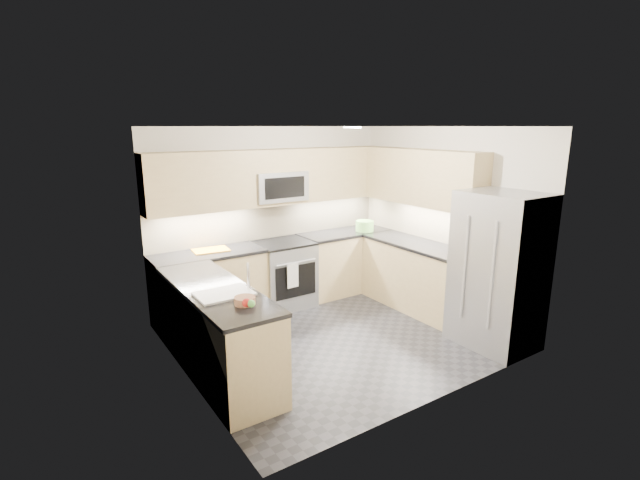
{
  "coord_description": "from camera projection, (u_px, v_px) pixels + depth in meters",
  "views": [
    {
      "loc": [
        -3.04,
        -4.22,
        2.5
      ],
      "look_at": [
        0.0,
        0.35,
        1.15
      ],
      "focal_mm": 26.0,
      "sensor_mm": 36.0,
      "label": 1
    }
  ],
  "objects": [
    {
      "name": "floor",
      "position": [
        336.0,
        337.0,
        5.65
      ],
      "size": [
        3.6,
        3.2,
        0.0
      ],
      "primitive_type": "cube",
      "color": "#232329",
      "rests_on": "ground"
    },
    {
      "name": "ceiling",
      "position": [
        338.0,
        126.0,
        5.05
      ],
      "size": [
        3.6,
        3.2,
        0.02
      ],
      "primitive_type": "cube",
      "color": "beige",
      "rests_on": "wall_back"
    },
    {
      "name": "wall_back",
      "position": [
        272.0,
        216.0,
        6.64
      ],
      "size": [
        3.6,
        0.02,
        2.5
      ],
      "primitive_type": "cube",
      "color": "beige",
      "rests_on": "floor"
    },
    {
      "name": "wall_front",
      "position": [
        443.0,
        273.0,
        4.06
      ],
      "size": [
        3.6,
        0.02,
        2.5
      ],
      "primitive_type": "cube",
      "color": "beige",
      "rests_on": "floor"
    },
    {
      "name": "wall_left",
      "position": [
        182.0,
        262.0,
        4.38
      ],
      "size": [
        0.02,
        3.2,
        2.5
      ],
      "primitive_type": "cube",
      "color": "beige",
      "rests_on": "floor"
    },
    {
      "name": "wall_right",
      "position": [
        444.0,
        221.0,
        6.32
      ],
      "size": [
        0.02,
        3.2,
        2.5
      ],
      "primitive_type": "cube",
      "color": "beige",
      "rests_on": "floor"
    },
    {
      "name": "base_cab_back_left",
      "position": [
        210.0,
        289.0,
        6.0
      ],
      "size": [
        1.42,
        0.6,
        0.9
      ],
      "primitive_type": "cube",
      "color": "tan",
      "rests_on": "floor"
    },
    {
      "name": "base_cab_back_right",
      "position": [
        345.0,
        262.0,
        7.18
      ],
      "size": [
        1.42,
        0.6,
        0.9
      ],
      "primitive_type": "cube",
      "color": "tan",
      "rests_on": "floor"
    },
    {
      "name": "base_cab_right",
      "position": [
        417.0,
        277.0,
        6.47
      ],
      "size": [
        0.6,
        1.7,
        0.9
      ],
      "primitive_type": "cube",
      "color": "tan",
      "rests_on": "floor"
    },
    {
      "name": "base_cab_peninsula",
      "position": [
        217.0,
        333.0,
        4.73
      ],
      "size": [
        0.6,
        2.0,
        0.9
      ],
      "primitive_type": "cube",
      "color": "tan",
      "rests_on": "floor"
    },
    {
      "name": "countertop_back_left",
      "position": [
        208.0,
        254.0,
        5.89
      ],
      "size": [
        1.42,
        0.63,
        0.04
      ],
      "primitive_type": "cube",
      "color": "black",
      "rests_on": "base_cab_back_left"
    },
    {
      "name": "countertop_back_right",
      "position": [
        345.0,
        233.0,
        7.06
      ],
      "size": [
        1.42,
        0.63,
        0.04
      ],
      "primitive_type": "cube",
      "color": "black",
      "rests_on": "base_cab_back_right"
    },
    {
      "name": "countertop_right",
      "position": [
        419.0,
        245.0,
        6.36
      ],
      "size": [
        0.63,
        1.7,
        0.04
      ],
      "primitive_type": "cube",
      "color": "black",
      "rests_on": "base_cab_right"
    },
    {
      "name": "countertop_peninsula",
      "position": [
        214.0,
        289.0,
        4.62
      ],
      "size": [
        0.63,
        2.0,
        0.04
      ],
      "primitive_type": "cube",
      "color": "black",
      "rests_on": "base_cab_peninsula"
    },
    {
      "name": "upper_cab_back",
      "position": [
        277.0,
        177.0,
        6.36
      ],
      "size": [
        3.6,
        0.35,
        0.75
      ],
      "primitive_type": "cube",
      "color": "tan",
      "rests_on": "wall_back"
    },
    {
      "name": "upper_cab_right",
      "position": [
        422.0,
        177.0,
        6.31
      ],
      "size": [
        0.35,
        1.95,
        0.75
      ],
      "primitive_type": "cube",
      "color": "tan",
      "rests_on": "wall_right"
    },
    {
      "name": "backsplash_back",
      "position": [
        272.0,
        220.0,
        6.65
      ],
      "size": [
        3.6,
        0.01,
        0.51
      ],
      "primitive_type": "cube",
      "color": "tan",
      "rests_on": "wall_back"
    },
    {
      "name": "backsplash_right",
      "position": [
        419.0,
        219.0,
        6.69
      ],
      "size": [
        0.01,
        2.3,
        0.51
      ],
      "primitive_type": "cube",
      "color": "tan",
      "rests_on": "wall_right"
    },
    {
      "name": "gas_range",
      "position": [
        284.0,
        274.0,
        6.57
      ],
      "size": [
        0.76,
        0.65,
        0.91
      ],
      "primitive_type": "cube",
      "color": "#909497",
      "rests_on": "floor"
    },
    {
      "name": "range_cooktop",
      "position": [
        283.0,
        243.0,
        6.46
      ],
      "size": [
        0.76,
        0.65,
        0.03
      ],
      "primitive_type": "cube",
      "color": "black",
      "rests_on": "gas_range"
    },
    {
      "name": "oven_door_glass",
      "position": [
        296.0,
        281.0,
        6.3
      ],
      "size": [
        0.62,
        0.02,
        0.45
      ],
      "primitive_type": "cube",
      "color": "black",
      "rests_on": "gas_range"
    },
    {
      "name": "oven_handle",
      "position": [
        296.0,
        262.0,
        6.22
      ],
      "size": [
        0.6,
        0.02,
        0.02
      ],
      "primitive_type": "cylinder",
      "rotation": [
        0.0,
        1.57,
        0.0
      ],
      "color": "#B2B5BA",
      "rests_on": "gas_range"
    },
    {
      "name": "microwave",
      "position": [
        278.0,
        186.0,
        6.37
      ],
      "size": [
        0.76,
        0.4,
        0.4
      ],
      "primitive_type": "cube",
      "color": "#94969B",
      "rests_on": "upper_cab_back"
    },
    {
      "name": "microwave_door",
      "position": [
        285.0,
        188.0,
        6.21
      ],
      "size": [
        0.6,
        0.01,
        0.28
      ],
      "primitive_type": "cube",
      "color": "black",
      "rests_on": "microwave"
    },
    {
      "name": "refrigerator",
      "position": [
        498.0,
        271.0,
        5.28
      ],
      "size": [
        0.7,
        0.9,
        1.8
      ],
      "primitive_type": "cube",
      "color": "gray",
      "rests_on": "floor"
    },
    {
      "name": "fridge_handle_left",
      "position": [
        492.0,
        276.0,
        4.93
      ],
      "size": [
        0.02,
        0.02,
        1.2
      ],
      "primitive_type": "cylinder",
      "color": "#B2B5BA",
      "rests_on": "refrigerator"
    },
    {
      "name": "fridge_handle_right",
      "position": [
        464.0,
        268.0,
        5.22
      ],
      "size": [
        0.02,
        0.02,
        1.2
      ],
      "primitive_type": "cylinder",
      "color": "#B2B5BA",
      "rests_on": "refrigerator"
    },
    {
      "name": "sink_basin",
      "position": [
        224.0,
        301.0,
        4.43
      ],
      "size": [
        0.52,
        0.38,
        0.16
      ],
      "primitive_type": "cube",
      "color": "white",
      "rests_on": "base_cab_peninsula"
    },
    {
      "name": "faucet",
      "position": [
        248.0,
        276.0,
        4.52
      ],
      "size": [
        0.03,
        0.03,
        0.28
      ],
      "primitive_type": "cylinder",
      "color": "silver",
      "rests_on": "countertop_peninsula"
    },
    {
      "name": "utensil_bowl",
      "position": [
        365.0,
        226.0,
        7.08
      ],
      "size": [
        0.28,
        0.28,
        0.16
      ],
      "primitive_type": "cylinder",
      "rotation": [
        0.0,
        0.0,
        0.04
      ],
      "color": "#73BF51",
      "rests_on": "countertop_back_right"
    },
    {
      "name": "cutting_board",
      "position": [
        211.0,
        250.0,
        5.98
      ],
      "size": [
        0.47,
        0.35,
        0.01
      ],
      "primitive_type": "cube",
      "rotation": [
        0.0,
        0.0,
        -0.1
      ],
      "color": "orange",
      "rests_on": "countertop_back_left"
    },
    {
      "name": "fruit_basket",
      "position": [
        245.0,
        301.0,
        4.17
      ],
      "size": [
        0.24,
        0.24,
        0.07
      ],
      "primitive_type": "cylinder",
      "rotation": [
        0.0,
        0.0,
        0.32
      ],
      "color": "#A36D4C",
      "rests_on": "countertop_peninsula"
    },
    {
      "name": "fruit_apple",
      "position": [
        247.0,
        303.0,
        3.9
      ],
      "size": [
        0.08,
        0.08,
        0.08
      ],
      "primitive_type": "sphere",
      "color": "#AC1B13",
      "rests_on": "fruit_basket"
    },
    {
      "name": "fruit_pear",
      "position": [
        251.0,
        304.0,
        3.88
      ],
      "size": [
        0.07,
        0.07,
        0.07
      ],
      "primitive_type": "sphere",
      "color": "#61B84F",
      "rests_on": "fruit_basket"
    },
    {
      "name": "dish_towel_check",
      "position": [
        293.0,
        276.0,
        6.21
      ],
      "size": [
        0.17,
        0.03,
        0.33
      ],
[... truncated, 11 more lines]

